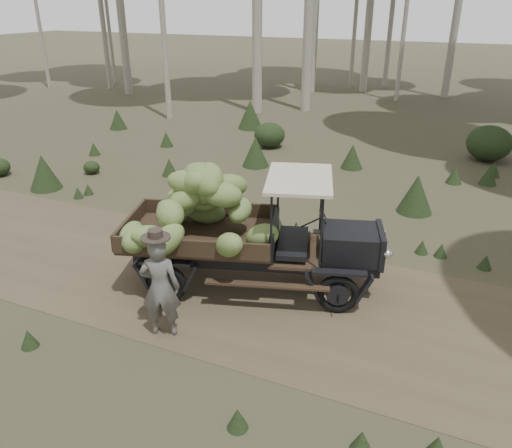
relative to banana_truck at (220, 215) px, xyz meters
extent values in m
plane|color=#473D2B|center=(-1.50, -0.06, -1.37)|extent=(120.00, 120.00, 0.00)
cube|color=brown|center=(-1.50, -0.06, -1.36)|extent=(70.00, 4.00, 0.01)
cube|color=black|center=(2.15, 0.70, -0.43)|extent=(1.16, 1.12, 0.52)
cube|color=black|center=(2.64, 0.85, -0.43)|extent=(0.36, 0.92, 0.58)
cube|color=black|center=(0.89, 0.32, -0.34)|extent=(0.45, 1.28, 0.52)
cube|color=#38281C|center=(-0.36, -0.06, -0.43)|extent=(3.00, 2.38, 0.07)
cube|color=#38281C|center=(-0.61, 0.74, -0.26)|extent=(2.53, 0.82, 0.30)
cube|color=#38281C|center=(-0.12, -0.87, -0.26)|extent=(2.53, 0.82, 0.30)
cube|color=#38281C|center=(-1.62, -0.44, -0.26)|extent=(0.54, 1.63, 0.30)
cube|color=#BDB49D|center=(1.28, 0.44, 0.71)|extent=(1.49, 1.84, 0.06)
cube|color=black|center=(0.48, 0.56, -0.79)|extent=(4.15, 1.34, 0.17)
cube|color=black|center=(0.68, -0.12, -0.79)|extent=(4.15, 1.34, 0.17)
torus|color=black|center=(1.75, 1.36, -1.01)|extent=(0.72, 0.33, 0.71)
torus|color=black|center=(2.19, -0.07, -1.01)|extent=(0.72, 0.33, 0.71)
torus|color=black|center=(-1.03, 0.52, -1.01)|extent=(0.72, 0.33, 0.71)
torus|color=black|center=(-0.59, -0.92, -1.01)|extent=(0.72, 0.33, 0.71)
sphere|color=beige|center=(2.59, 1.27, -0.39)|extent=(0.17, 0.17, 0.17)
sphere|color=beige|center=(2.84, 0.47, -0.39)|extent=(0.17, 0.17, 0.17)
ellipsoid|color=olive|center=(0.84, -0.11, -0.19)|extent=(0.78, 0.60, 0.58)
ellipsoid|color=olive|center=(-0.61, -0.63, 0.18)|extent=(0.80, 0.81, 0.55)
ellipsoid|color=olive|center=(-0.69, 0.16, 0.36)|extent=(0.80, 0.74, 0.53)
ellipsoid|color=olive|center=(-0.50, -0.24, 0.62)|extent=(0.78, 0.61, 0.47)
ellipsoid|color=olive|center=(-1.15, 0.22, -0.21)|extent=(0.77, 0.51, 0.55)
ellipsoid|color=olive|center=(-0.71, -0.14, 0.14)|extent=(0.77, 0.82, 0.59)
ellipsoid|color=olive|center=(-0.48, -0.29, 0.36)|extent=(0.76, 0.83, 0.57)
ellipsoid|color=olive|center=(-0.23, -0.17, 0.68)|extent=(0.99, 0.74, 0.73)
ellipsoid|color=olive|center=(-0.82, -0.95, -0.14)|extent=(0.66, 0.90, 0.62)
ellipsoid|color=olive|center=(-0.88, 0.02, 0.09)|extent=(0.79, 0.82, 0.53)
ellipsoid|color=olive|center=(0.02, 0.29, 0.45)|extent=(0.79, 0.92, 0.54)
ellipsoid|color=olive|center=(-0.36, -0.02, 0.64)|extent=(0.90, 0.65, 0.62)
ellipsoid|color=olive|center=(-0.75, 0.56, -0.23)|extent=(0.87, 0.76, 0.42)
ellipsoid|color=olive|center=(0.29, 0.19, 0.07)|extent=(0.46, 0.71, 0.44)
ellipsoid|color=olive|center=(-0.10, 0.30, 0.36)|extent=(0.64, 0.86, 0.54)
ellipsoid|color=olive|center=(-0.16, -0.04, 0.68)|extent=(0.80, 0.91, 0.58)
ellipsoid|color=olive|center=(-1.07, -1.00, -0.22)|extent=(0.61, 0.80, 0.49)
ellipsoid|color=olive|center=(-0.35, 0.12, 0.16)|extent=(0.67, 0.70, 0.40)
ellipsoid|color=olive|center=(0.12, -0.09, 0.43)|extent=(0.81, 0.67, 0.49)
ellipsoid|color=olive|center=(-0.36, -0.21, 0.63)|extent=(0.86, 0.85, 0.66)
ellipsoid|color=olive|center=(-1.26, -0.88, -0.23)|extent=(0.59, 0.85, 0.41)
ellipsoid|color=olive|center=(-0.51, 0.42, 0.07)|extent=(0.76, 0.60, 0.51)
ellipsoid|color=olive|center=(-0.26, -0.02, 0.41)|extent=(0.84, 0.54, 0.65)
ellipsoid|color=olive|center=(-0.52, 0.02, 0.61)|extent=(0.61, 0.95, 0.65)
ellipsoid|color=olive|center=(-0.54, 0.46, -0.21)|extent=(0.90, 0.85, 0.58)
ellipsoid|color=olive|center=(-0.46, -1.02, -0.11)|extent=(0.79, 0.91, 0.71)
ellipsoid|color=olive|center=(0.53, -0.72, -0.13)|extent=(0.84, 0.78, 0.66)
imported|color=#595651|center=(-0.16, -1.71, -0.54)|extent=(0.71, 0.59, 1.65)
cylinder|color=#322823|center=(-0.16, -1.71, 0.31)|extent=(0.57, 0.57, 0.02)
cylinder|color=#322823|center=(-0.16, -1.71, 0.36)|extent=(0.29, 0.29, 0.13)
cone|color=#233319|center=(4.56, 8.62, -1.15)|extent=(0.40, 0.40, 0.44)
cone|color=#233319|center=(-4.49, 11.22, -0.81)|extent=(1.00, 1.00, 1.12)
cone|color=#233319|center=(3.54, 7.53, -1.12)|extent=(0.45, 0.45, 0.50)
ellipsoid|color=#233319|center=(-6.50, 4.08, -1.17)|extent=(0.48, 0.48, 0.38)
cone|color=#233319|center=(-9.33, 8.99, -0.98)|extent=(0.71, 0.71, 0.78)
cone|color=#233319|center=(0.53, 7.74, -0.99)|extent=(0.68, 0.68, 0.75)
cone|color=#233319|center=(-4.26, 4.87, -1.11)|extent=(0.47, 0.47, 0.52)
cone|color=#233319|center=(2.79, 4.91, -0.89)|extent=(0.87, 0.87, 0.96)
ellipsoid|color=#233319|center=(4.36, 10.29, -0.79)|extent=(1.41, 1.41, 1.13)
cone|color=#233319|center=(-6.79, 2.54, -0.89)|extent=(0.87, 0.87, 0.96)
cone|color=#233319|center=(-6.11, 7.56, -1.11)|extent=(0.47, 0.47, 0.52)
ellipsoid|color=#233319|center=(-2.71, 8.92, -0.93)|extent=(1.08, 1.08, 0.86)
cone|color=#233319|center=(4.43, 7.82, -1.09)|extent=(0.50, 0.50, 0.55)
cone|color=#233319|center=(-2.30, 6.75, -0.90)|extent=(0.84, 0.84, 0.94)
cone|color=#233319|center=(-7.75, 5.67, -1.15)|extent=(0.39, 0.39, 0.43)
cone|color=#233319|center=(2.01, 2.10, -1.22)|extent=(0.27, 0.27, 0.30)
cone|color=#233319|center=(-0.22, 2.42, -1.22)|extent=(0.27, 0.27, 0.30)
cone|color=#233319|center=(1.73, -2.97, -1.22)|extent=(0.27, 0.27, 0.30)
cone|color=#233319|center=(3.61, 2.72, -1.22)|extent=(0.27, 0.27, 0.30)
cone|color=#233319|center=(3.20, -2.70, -1.22)|extent=(0.27, 0.27, 0.30)
cone|color=#233319|center=(4.44, 2.55, -1.22)|extent=(0.27, 0.27, 0.30)
cone|color=#233319|center=(-5.48, 2.33, -1.22)|extent=(0.27, 0.27, 0.30)
cone|color=#233319|center=(-1.60, 2.39, -1.22)|extent=(0.27, 0.27, 0.30)
cone|color=#233319|center=(0.54, 2.54, -1.22)|extent=(0.27, 0.27, 0.30)
cone|color=#233319|center=(4.01, -2.43, -1.22)|extent=(0.27, 0.27, 0.30)
cone|color=#233319|center=(3.23, 2.72, -1.22)|extent=(0.27, 0.27, 0.30)
cone|color=#233319|center=(0.11, 2.59, -1.22)|extent=(0.27, 0.27, 0.30)
cone|color=#233319|center=(-1.83, -2.82, -1.22)|extent=(0.27, 0.27, 0.30)
cone|color=#233319|center=(-5.40, 2.64, -1.22)|extent=(0.27, 0.27, 0.30)
camera|label=1|loc=(3.77, -7.06, 3.46)|focal=35.00mm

